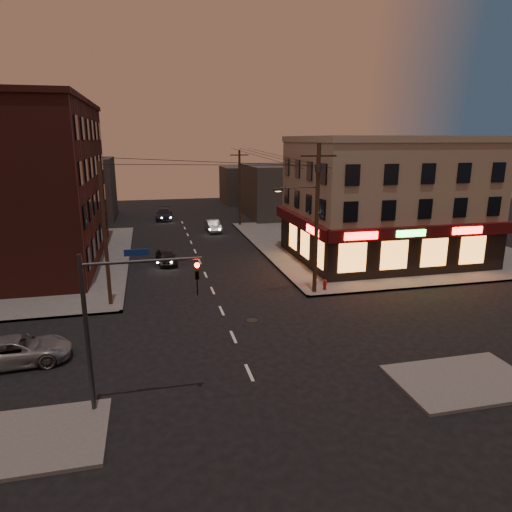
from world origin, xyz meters
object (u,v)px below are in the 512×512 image
object	(u,v)px
suv_cross	(17,351)
sedan_near	(166,257)
sedan_mid	(213,226)
sedan_far	(164,214)
fire_hydrant	(325,284)

from	to	relation	value
suv_cross	sedan_near	world-z (taller)	suv_cross
sedan_near	sedan_mid	bearing A→B (deg)	58.68
sedan_far	fire_hydrant	world-z (taller)	sedan_far
suv_cross	sedan_near	distance (m)	18.26
suv_cross	sedan_mid	bearing A→B (deg)	-29.28
suv_cross	sedan_far	world-z (taller)	sedan_far
sedan_near	sedan_mid	world-z (taller)	sedan_mid
suv_cross	sedan_far	size ratio (longest dim) A/B	0.96
fire_hydrant	sedan_far	bearing A→B (deg)	106.70
suv_cross	fire_hydrant	world-z (taller)	suv_cross
sedan_far	sedan_near	bearing A→B (deg)	-87.51
suv_cross	sedan_mid	distance (m)	32.63
fire_hydrant	sedan_mid	bearing A→B (deg)	101.27
sedan_far	fire_hydrant	distance (m)	34.08
sedan_mid	sedan_far	size ratio (longest dim) A/B	0.81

